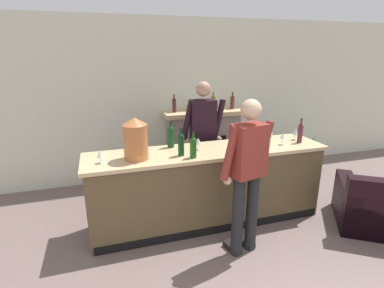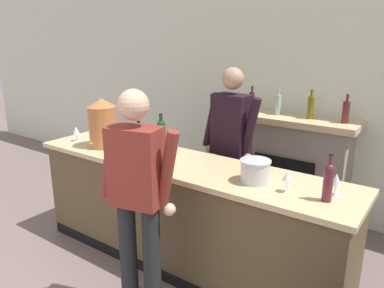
{
  "view_description": "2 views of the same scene",
  "coord_description": "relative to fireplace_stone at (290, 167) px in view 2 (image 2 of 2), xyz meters",
  "views": [
    {
      "loc": [
        -1.13,
        -0.67,
        2.19
      ],
      "look_at": [
        -0.02,
        2.88,
        1.04
      ],
      "focal_mm": 28.0,
      "sensor_mm": 36.0,
      "label": 1
    },
    {
      "loc": [
        2.02,
        0.2,
        2.08
      ],
      "look_at": [
        0.02,
        3.01,
        1.08
      ],
      "focal_mm": 35.0,
      "sensor_mm": 36.0,
      "label": 2
    }
  ],
  "objects": [
    {
      "name": "wine_glass_mid_counter",
      "position": [
        -1.76,
        -1.58,
        0.5
      ],
      "size": [
        0.08,
        0.08,
        0.15
      ],
      "color": "silver",
      "rests_on": "bar_counter"
    },
    {
      "name": "wine_bottle_rose_blush",
      "position": [
        -0.88,
        -1.24,
        0.54
      ],
      "size": [
        0.08,
        0.08,
        0.34
      ],
      "color": "#123E1D",
      "rests_on": "bar_counter"
    },
    {
      "name": "wall_back_panel",
      "position": [
        -0.59,
        0.26,
        0.75
      ],
      "size": [
        12.0,
        0.07,
        2.75
      ],
      "color": "silver",
      "rests_on": "ground_plane"
    },
    {
      "name": "bar_counter",
      "position": [
        -0.45,
        -1.49,
        -0.11
      ],
      "size": [
        3.07,
        0.7,
        1.01
      ],
      "color": "brown",
      "rests_on": "ground_plane"
    },
    {
      "name": "person_customer",
      "position": [
        -0.29,
        -2.21,
        0.35
      ],
      "size": [
        0.65,
        0.37,
        1.75
      ],
      "color": "black",
      "rests_on": "ground_plane"
    },
    {
      "name": "wine_glass_by_dispenser",
      "position": [
        -0.58,
        -1.46,
        0.51
      ],
      "size": [
        0.07,
        0.07,
        0.16
      ],
      "color": "silver",
      "rests_on": "bar_counter"
    },
    {
      "name": "wine_bottle_merlot_tall",
      "position": [
        0.83,
        -1.57,
        0.54
      ],
      "size": [
        0.07,
        0.07,
        0.33
      ],
      "color": "#571F2A",
      "rests_on": "bar_counter"
    },
    {
      "name": "wine_glass_front_left",
      "position": [
        0.55,
        -1.58,
        0.51
      ],
      "size": [
        0.07,
        0.07,
        0.16
      ],
      "color": "silver",
      "rests_on": "bar_counter"
    },
    {
      "name": "ice_bucket_steel",
      "position": [
        0.28,
        -1.54,
        0.48
      ],
      "size": [
        0.23,
        0.23,
        0.17
      ],
      "color": "silver",
      "rests_on": "bar_counter"
    },
    {
      "name": "fireplace_stone",
      "position": [
        0.0,
        0.0,
        0.0
      ],
      "size": [
        1.41,
        0.52,
        1.53
      ],
      "color": "gray",
      "rests_on": "ground_plane"
    },
    {
      "name": "copper_dispenser",
      "position": [
        -1.36,
        -1.56,
        0.64
      ],
      "size": [
        0.28,
        0.32,
        0.49
      ],
      "color": "#B76A3A",
      "rests_on": "bar_counter"
    },
    {
      "name": "wine_glass_near_bucket",
      "position": [
        0.85,
        -1.44,
        0.5
      ],
      "size": [
        0.08,
        0.08,
        0.16
      ],
      "color": "silver",
      "rests_on": "bar_counter"
    },
    {
      "name": "wine_bottle_burgundy_dark",
      "position": [
        -0.84,
        -1.6,
        0.54
      ],
      "size": [
        0.07,
        0.07,
        0.34
      ],
      "color": "#0C3319",
      "rests_on": "bar_counter"
    },
    {
      "name": "wine_bottle_chardonnay_pale",
      "position": [
        -0.73,
        -1.71,
        0.53
      ],
      "size": [
        0.08,
        0.08,
        0.3
      ],
      "color": "#185118",
      "rests_on": "bar_counter"
    },
    {
      "name": "person_bartender",
      "position": [
        -0.31,
        -0.87,
        0.38
      ],
      "size": [
        0.66,
        0.33,
        1.8
      ],
      "color": "#3F343B",
      "rests_on": "ground_plane"
    }
  ]
}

